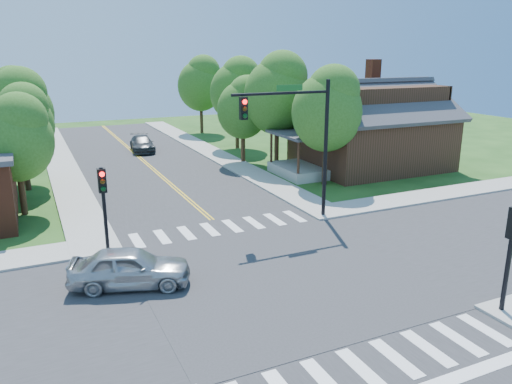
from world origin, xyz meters
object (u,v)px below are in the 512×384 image
car_dgrey (142,144)px  house_ne (371,124)px  signal_mast_ne (298,129)px  signal_pole_nw (103,193)px  signal_pole_se (512,240)px  car_silver (130,268)px

car_dgrey → house_ne: bearing=-37.1°
signal_mast_ne → signal_pole_nw: size_ratio=1.89×
signal_mast_ne → signal_pole_nw: 9.76m
signal_pole_nw → house_ne: (20.71, 8.66, 0.67)m
signal_mast_ne → house_ne: (11.19, 8.65, -1.52)m
signal_pole_se → car_silver: signal_pole_se is taller
signal_pole_se → signal_mast_ne: bearing=98.6°
house_ne → car_silver: 24.19m
signal_pole_nw → house_ne: 22.45m
signal_pole_se → car_silver: size_ratio=0.80×
signal_mast_ne → house_ne: size_ratio=0.55×
signal_mast_ne → car_silver: size_ratio=1.51×
house_ne → car_dgrey: (-14.27, 13.35, -2.66)m
signal_pole_se → house_ne: size_ratio=0.29×
signal_pole_nw → house_ne: house_ne is taller
car_silver → signal_pole_se: bearing=-104.6°
signal_mast_ne → car_dgrey: bearing=98.0°
signal_pole_se → car_silver: (-10.98, 7.26, -1.91)m
signal_pole_nw → car_dgrey: size_ratio=0.80×
signal_pole_se → house_ne: bearing=64.4°
signal_pole_se → car_silver: bearing=146.5°
signal_pole_nw → car_dgrey: (6.44, 22.01, -2.00)m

